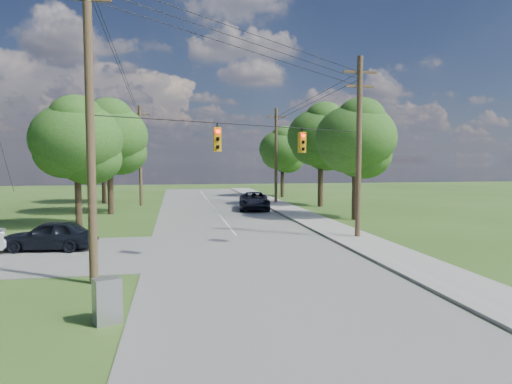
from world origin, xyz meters
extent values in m
plane|color=#30511B|center=(0.00, 0.00, 0.00)|extent=(140.00, 140.00, 0.00)
cube|color=gray|center=(2.00, 5.00, 0.01)|extent=(10.00, 100.00, 0.03)
cube|color=#A8A59D|center=(8.70, 5.00, 0.06)|extent=(2.60, 100.00, 0.12)
cylinder|color=brown|center=(-4.60, 0.40, 6.00)|extent=(0.32, 0.32, 12.00)
cylinder|color=brown|center=(8.90, 8.00, 5.25)|extent=(0.32, 0.32, 10.50)
cube|color=brown|center=(8.90, 8.00, 9.60)|extent=(2.00, 0.12, 0.14)
cube|color=brown|center=(8.90, 8.00, 8.80)|extent=(1.70, 0.12, 0.14)
cylinder|color=brown|center=(8.90, 30.00, 5.00)|extent=(0.32, 0.32, 10.00)
cube|color=brown|center=(8.90, 30.00, 9.10)|extent=(2.00, 0.12, 0.14)
cylinder|color=brown|center=(-5.00, 30.00, 5.00)|extent=(0.32, 0.32, 10.00)
cube|color=brown|center=(-5.00, 30.00, 9.10)|extent=(2.00, 0.12, 0.14)
cylinder|color=black|center=(2.15, 4.20, 10.35)|extent=(13.52, 7.63, 1.53)
cylinder|color=black|center=(2.15, 4.20, 9.95)|extent=(13.52, 7.63, 1.53)
cylinder|color=black|center=(2.15, 4.20, 9.55)|extent=(13.52, 7.63, 1.53)
cylinder|color=black|center=(8.90, 19.00, 9.35)|extent=(0.03, 22.00, 0.53)
cylinder|color=black|center=(-4.80, 15.20, 10.10)|extent=(0.43, 29.60, 2.03)
cylinder|color=black|center=(8.90, 19.00, 8.95)|extent=(0.03, 22.00, 0.53)
cylinder|color=black|center=(-4.80, 15.20, 9.70)|extent=(0.43, 29.60, 2.03)
cylinder|color=black|center=(2.15, 4.20, 6.20)|extent=(13.52, 7.63, 0.04)
cube|color=#E6A30D|center=(0.26, 3.02, 5.48)|extent=(0.32, 0.22, 1.05)
sphere|color=#FF0C05|center=(0.26, 2.88, 5.83)|extent=(0.17, 0.17, 0.17)
cube|color=#E6A30D|center=(0.26, 3.26, 5.48)|extent=(0.32, 0.22, 1.05)
sphere|color=#FF0C05|center=(0.26, 3.40, 5.83)|extent=(0.17, 0.17, 0.17)
cube|color=#E6A30D|center=(4.85, 5.60, 5.48)|extent=(0.32, 0.22, 1.05)
sphere|color=#FF0C05|center=(4.85, 5.46, 5.83)|extent=(0.17, 0.17, 0.17)
cube|color=#E6A30D|center=(4.85, 5.84, 5.48)|extent=(0.32, 0.22, 1.05)
sphere|color=#FF0C05|center=(4.85, 5.98, 5.83)|extent=(0.17, 0.17, 0.17)
cylinder|color=#3F2D1F|center=(-8.00, 15.00, 1.57)|extent=(0.45, 0.45, 3.15)
ellipsoid|color=#1F4C17|center=(-8.00, 15.00, 5.94)|extent=(6.00, 6.00, 4.92)
cylinder|color=#3F2D1F|center=(-7.00, 23.00, 1.75)|extent=(0.50, 0.50, 3.50)
ellipsoid|color=#1F4C17|center=(-7.00, 23.00, 6.60)|extent=(6.40, 6.40, 5.25)
cylinder|color=#3F2D1F|center=(-9.00, 33.00, 1.66)|extent=(0.48, 0.47, 3.32)
ellipsoid|color=#1F4C17|center=(-9.00, 33.00, 6.27)|extent=(6.00, 6.00, 4.92)
cylinder|color=#3F2D1F|center=(12.00, 16.00, 1.66)|extent=(0.48, 0.48, 3.32)
ellipsoid|color=#1F4C17|center=(12.00, 16.00, 6.27)|extent=(6.20, 6.20, 5.08)
cylinder|color=#3F2D1F|center=(12.50, 26.00, 1.84)|extent=(0.52, 0.52, 3.67)
ellipsoid|color=#1F4C17|center=(12.50, 26.00, 6.93)|extent=(6.60, 6.60, 5.41)
cylinder|color=#3F2D1F|center=(11.50, 38.00, 1.57)|extent=(0.45, 0.45, 3.15)
ellipsoid|color=#1F4C17|center=(11.50, 38.00, 5.94)|extent=(5.80, 5.80, 4.76)
imported|color=black|center=(-7.84, 7.22, 0.79)|extent=(4.63, 2.28, 1.52)
imported|color=black|center=(5.50, 23.90, 0.84)|extent=(3.44, 6.13, 1.62)
cube|color=gray|center=(-3.50, -4.00, 0.64)|extent=(0.86, 0.76, 1.29)
camera|label=1|loc=(-1.58, -17.03, 4.57)|focal=32.00mm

